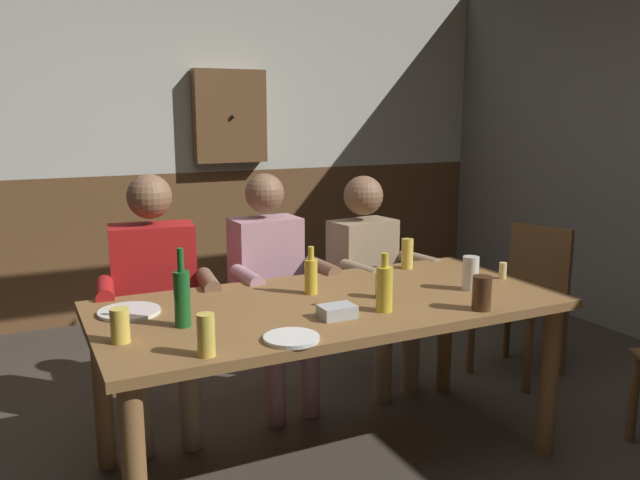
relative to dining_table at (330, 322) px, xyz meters
The scene contains 22 objects.
ground_plane 0.66m from the dining_table, 90.00° to the right, with size 6.32×6.32×0.00m, color #423A33.
back_wall_upper 2.83m from the dining_table, 90.00° to the left, with size 5.27×0.12×1.52m, color beige.
back_wall_wainscot 2.57m from the dining_table, 90.00° to the left, with size 5.27×0.12×1.09m, color brown.
dining_table is the anchor object (origin of this frame).
person_0 0.92m from the dining_table, 131.12° to the left, with size 0.57×0.56×1.25m.
person_1 0.69m from the dining_table, 89.78° to the left, with size 0.51×0.52×1.23m.
person_2 0.92m from the dining_table, 48.97° to the left, with size 0.54×0.56×1.20m.
chair_empty_near_left 1.59m from the dining_table, 15.06° to the left, with size 0.54×0.54×0.88m.
table_candle 0.93m from the dining_table, ahead, with size 0.04×0.04×0.08m, color #F9E08C.
condiment_caddy 0.26m from the dining_table, 110.09° to the right, with size 0.14×0.10×0.05m, color #B2B7BC.
plate_0 0.84m from the dining_table, 166.35° to the left, with size 0.25×0.25×0.01m, color white.
plate_1 0.52m from the dining_table, 132.64° to the right, with size 0.20×0.20×0.01m, color white.
bottle_0 0.23m from the dining_table, 101.20° to the left, with size 0.06×0.06×0.21m.
bottle_1 0.32m from the dining_table, 59.55° to the right, with size 0.07×0.07×0.24m.
bottle_2 0.69m from the dining_table, behind, with size 0.06×0.06×0.30m.
pint_glass_0 0.92m from the dining_table, behind, with size 0.07×0.07×0.12m, color #E5C64C.
pint_glass_1 0.28m from the dining_table, 13.98° to the right, with size 0.06×0.06×0.10m, color #4C2D19.
pint_glass_2 0.69m from the dining_table, 10.40° to the right, with size 0.07×0.07×0.15m, color white.
pint_glass_3 0.65m from the dining_table, 37.49° to the right, with size 0.08×0.08×0.14m, color #4C2D19.
pint_glass_4 0.73m from the dining_table, 29.18° to the left, with size 0.06×0.06×0.16m, color #E5C64C.
pint_glass_5 0.78m from the dining_table, 149.49° to the right, with size 0.06×0.06×0.15m, color #E5C64C.
wall_dart_cabinet 2.61m from the dining_table, 81.45° to the left, with size 0.56×0.15×0.70m.
Camera 1 is at (-1.20, -2.34, 1.55)m, focal length 36.09 mm.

